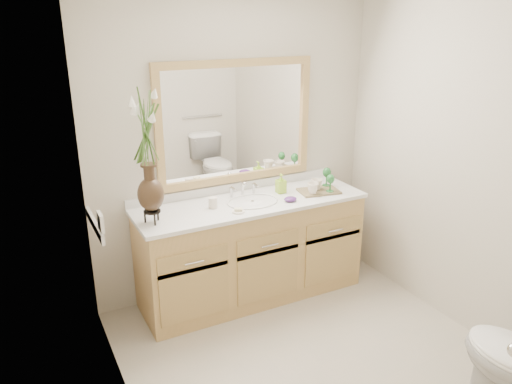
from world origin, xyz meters
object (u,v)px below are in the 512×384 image
tumbler (213,203)px  tray (319,191)px  soap_bottle (281,184)px  flower_vase (147,139)px

tumbler → tray: 0.91m
tumbler → tray: bearing=-4.3°
tumbler → soap_bottle: bearing=5.6°
flower_vase → soap_bottle: 1.24m
soap_bottle → tray: (0.28, -0.13, -0.06)m
soap_bottle → tray: 0.32m
flower_vase → tumbler: size_ratio=10.61×
tray → flower_vase: bearing=-170.1°
tray → tumbler: bearing=-174.5°
soap_bottle → tumbler: bearing=-170.9°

